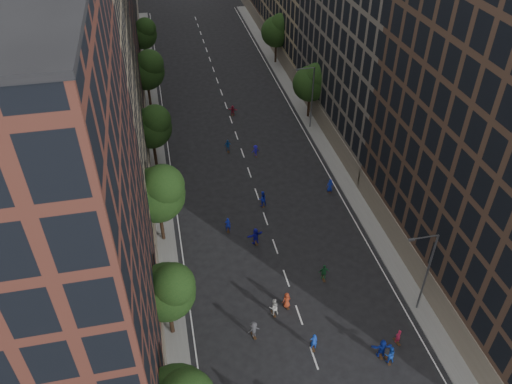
% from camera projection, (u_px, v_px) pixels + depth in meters
% --- Properties ---
extents(ground, '(240.00, 240.00, 0.00)m').
position_uv_depth(ground, '(243.00, 155.00, 65.10)').
color(ground, black).
rests_on(ground, ground).
extents(sidewalk_left, '(4.00, 105.00, 0.15)m').
position_uv_depth(sidewalk_left, '(148.00, 135.00, 68.88)').
color(sidewalk_left, slate).
rests_on(sidewalk_left, ground).
extents(sidewalk_right, '(4.00, 105.00, 0.15)m').
position_uv_depth(sidewalk_right, '(314.00, 117.00, 72.84)').
color(sidewalk_right, slate).
rests_on(sidewalk_right, ground).
extents(bldg_left_a, '(14.00, 22.00, 30.00)m').
position_uv_depth(bldg_left_a, '(23.00, 242.00, 30.35)').
color(bldg_left_a, '#50271E').
rests_on(bldg_left_a, ground).
extents(bldg_left_b, '(14.00, 26.00, 34.00)m').
position_uv_depth(bldg_left_b, '(56.00, 58.00, 47.70)').
color(bldg_left_b, '#8E7D5D').
rests_on(bldg_left_b, ground).
extents(bldg_left_c, '(14.00, 20.00, 28.00)m').
position_uv_depth(bldg_left_c, '(79.00, 13.00, 67.33)').
color(bldg_left_c, '#50271E').
rests_on(bldg_left_c, ground).
extents(bldg_right_b, '(14.00, 28.00, 33.00)m').
position_uv_depth(bldg_right_b, '(387.00, 7.00, 61.24)').
color(bldg_right_b, '#5F574F').
rests_on(bldg_right_b, ground).
extents(tree_left_1, '(4.80, 4.80, 8.21)m').
position_uv_depth(tree_left_1, '(168.00, 290.00, 39.65)').
color(tree_left_1, black).
rests_on(tree_left_1, ground).
extents(tree_left_2, '(5.60, 5.60, 9.45)m').
position_uv_depth(tree_left_2, '(159.00, 192.00, 48.43)').
color(tree_left_2, black).
rests_on(tree_left_2, ground).
extents(tree_left_3, '(5.00, 5.00, 8.58)m').
position_uv_depth(tree_left_3, '(152.00, 126.00, 59.61)').
color(tree_left_3, black).
rests_on(tree_left_3, ground).
extents(tree_left_4, '(5.40, 5.40, 9.08)m').
position_uv_depth(tree_left_4, '(147.00, 69.00, 71.81)').
color(tree_left_4, black).
rests_on(tree_left_4, ground).
extents(tree_left_5, '(4.80, 4.80, 8.33)m').
position_uv_depth(tree_left_5, '(144.00, 33.00, 84.46)').
color(tree_left_5, black).
rests_on(tree_left_5, ground).
extents(tree_right_a, '(5.00, 5.00, 8.39)m').
position_uv_depth(tree_right_a, '(312.00, 82.00, 69.61)').
color(tree_right_a, black).
rests_on(tree_right_a, ground).
extents(tree_right_b, '(5.20, 5.20, 8.83)m').
position_uv_depth(tree_right_b, '(278.00, 30.00, 84.88)').
color(tree_right_b, black).
rests_on(tree_right_b, ground).
extents(streetlamp_near, '(2.64, 0.22, 9.06)m').
position_uv_depth(streetlamp_near, '(426.00, 269.00, 41.98)').
color(streetlamp_near, '#595B60').
rests_on(streetlamp_near, ground).
extents(streetlamp_far, '(2.64, 0.22, 9.06)m').
position_uv_depth(streetlamp_far, '(311.00, 94.00, 67.52)').
color(streetlamp_far, '#595B60').
rests_on(streetlamp_far, ground).
extents(skater_1, '(0.67, 0.48, 1.73)m').
position_uv_depth(skater_1, '(314.00, 342.00, 41.33)').
color(skater_1, '#1740BC').
rests_on(skater_1, ground).
extents(skater_2, '(0.91, 0.74, 1.76)m').
position_uv_depth(skater_2, '(390.00, 355.00, 40.33)').
color(skater_2, '#153EAB').
rests_on(skater_2, ground).
extents(skater_5, '(1.82, 0.78, 1.90)m').
position_uv_depth(skater_5, '(382.00, 349.00, 40.71)').
color(skater_5, '#13299A').
rests_on(skater_5, ground).
extents(skater_6, '(0.93, 0.72, 1.67)m').
position_uv_depth(skater_6, '(287.00, 300.00, 44.84)').
color(skater_6, '#A0351A').
rests_on(skater_6, ground).
extents(skater_7, '(0.62, 0.47, 1.52)m').
position_uv_depth(skater_7, '(398.00, 337.00, 41.86)').
color(skater_7, '#AB1C3C').
rests_on(skater_7, ground).
extents(skater_8, '(0.97, 0.79, 1.86)m').
position_uv_depth(skater_8, '(274.00, 307.00, 44.10)').
color(skater_8, '#BAB9B5').
rests_on(skater_8, ground).
extents(skater_9, '(1.19, 0.82, 1.70)m').
position_uv_depth(skater_9, '(254.00, 330.00, 42.30)').
color(skater_9, '#3D3D42').
rests_on(skater_9, ground).
extents(skater_10, '(1.08, 0.51, 1.80)m').
position_uv_depth(skater_10, '(324.00, 273.00, 47.44)').
color(skater_10, '#1A572C').
rests_on(skater_10, ground).
extents(skater_11, '(1.85, 1.02, 1.90)m').
position_uv_depth(skater_11, '(256.00, 236.00, 51.35)').
color(skater_11, '#1614A9').
rests_on(skater_11, ground).
extents(skater_12, '(0.89, 0.68, 1.62)m').
position_uv_depth(skater_12, '(330.00, 186.00, 58.45)').
color(skater_12, '#122498').
rests_on(skater_12, ground).
extents(skater_13, '(0.67, 0.48, 1.70)m').
position_uv_depth(skater_13, '(228.00, 225.00, 52.95)').
color(skater_13, '#1626B9').
rests_on(skater_13, ground).
extents(skater_14, '(1.06, 0.89, 1.92)m').
position_uv_depth(skater_14, '(262.00, 199.00, 56.24)').
color(skater_14, '#1624B4').
rests_on(skater_14, ground).
extents(skater_15, '(1.05, 0.67, 1.53)m').
position_uv_depth(skater_15, '(256.00, 151.00, 64.48)').
color(skater_15, '#2016B9').
rests_on(skater_15, ground).
extents(skater_16, '(0.98, 0.41, 1.66)m').
position_uv_depth(skater_16, '(228.00, 146.00, 65.30)').
color(skater_16, '#124899').
rests_on(skater_16, ground).
extents(skater_17, '(1.44, 0.97, 1.49)m').
position_uv_depth(skater_17, '(233.00, 111.00, 73.08)').
color(skater_17, '#AB1C3A').
rests_on(skater_17, ground).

